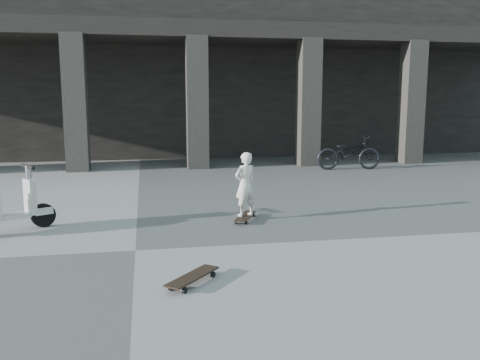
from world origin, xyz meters
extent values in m
plane|color=#525250|center=(0.00, 0.00, 0.00)|extent=(90.00, 90.00, 0.00)
cube|color=black|center=(0.00, 14.00, 3.00)|extent=(28.00, 6.00, 6.00)
cube|color=black|center=(0.00, 9.60, 4.20)|extent=(28.00, 2.80, 0.50)
cube|color=#2B2924|center=(-1.79, 8.50, 2.00)|extent=(0.65, 0.65, 4.00)
cube|color=#2B2924|center=(1.79, 8.50, 2.00)|extent=(0.65, 0.65, 4.00)
cube|color=#2B2924|center=(5.36, 8.50, 2.00)|extent=(0.65, 0.65, 4.00)
cube|color=#2B2924|center=(8.93, 8.50, 2.00)|extent=(0.65, 0.65, 4.00)
cube|color=black|center=(1.90, 1.49, 0.08)|extent=(0.54, 0.85, 0.02)
cube|color=#B2B2B7|center=(2.03, 1.76, 0.04)|extent=(0.18, 0.12, 0.03)
cube|color=#B2B2B7|center=(1.78, 1.22, 0.04)|extent=(0.18, 0.12, 0.03)
cylinder|color=black|center=(1.95, 1.80, 0.03)|extent=(0.05, 0.07, 0.06)
cylinder|color=black|center=(2.11, 1.72, 0.03)|extent=(0.05, 0.07, 0.06)
cylinder|color=black|center=(1.70, 1.26, 0.03)|extent=(0.05, 0.07, 0.06)
cylinder|color=black|center=(1.86, 1.18, 0.03)|extent=(0.05, 0.07, 0.06)
cube|color=black|center=(0.68, -1.47, 0.09)|extent=(0.71, 0.78, 0.02)
cube|color=#B2B2B7|center=(0.87, -1.24, 0.05)|extent=(0.18, 0.16, 0.03)
cube|color=#B2B2B7|center=(0.49, -1.69, 0.05)|extent=(0.18, 0.16, 0.03)
cylinder|color=black|center=(0.80, -1.18, 0.04)|extent=(0.07, 0.08, 0.07)
cylinder|color=black|center=(0.95, -1.30, 0.04)|extent=(0.07, 0.08, 0.07)
cylinder|color=black|center=(0.42, -1.63, 0.04)|extent=(0.07, 0.08, 0.07)
cylinder|color=black|center=(0.57, -1.75, 0.04)|extent=(0.07, 0.08, 0.07)
imported|color=silver|center=(1.90, 1.49, 0.65)|extent=(0.49, 0.42, 1.14)
cylinder|color=black|center=(-1.55, 1.67, 0.20)|extent=(0.39, 0.29, 0.40)
cube|color=beige|center=(-2.01, 1.39, 0.26)|extent=(0.65, 0.53, 0.07)
cube|color=beige|center=(-1.72, 1.57, 0.55)|extent=(0.26, 0.34, 0.58)
cube|color=beige|center=(-1.55, 1.67, 0.28)|extent=(0.33, 0.27, 0.12)
cylinder|color=#B2B2B7|center=(-1.72, 1.57, 0.92)|extent=(0.12, 0.12, 0.30)
cylinder|color=black|center=(-1.72, 1.57, 1.05)|extent=(0.31, 0.46, 0.06)
sphere|color=white|center=(-1.67, 1.60, 0.80)|extent=(0.12, 0.12, 0.12)
imported|color=black|center=(6.27, 7.30, 0.51)|extent=(2.00, 0.87, 1.02)
camera|label=1|loc=(0.18, -7.17, 2.16)|focal=38.00mm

